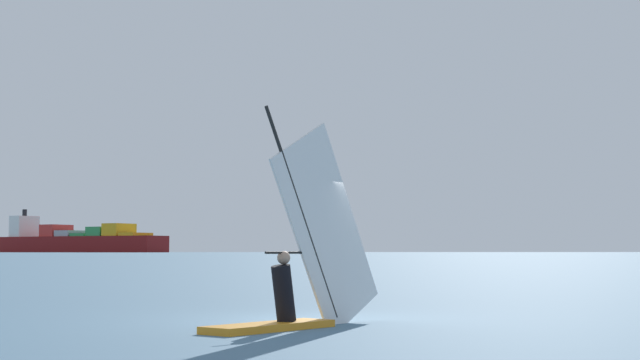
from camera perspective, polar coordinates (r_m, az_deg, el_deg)
name	(u,v)px	position (r m, az deg, el deg)	size (l,w,h in m)	color
ground_plane	(325,319)	(18.51, 0.29, -8.11)	(4000.00, 4000.00, 0.00)	#476B84
windsurfer	(299,273)	(16.50, -1.22, -5.43)	(3.93, 2.37, 3.90)	orange
cargo_ship	(77,241)	(866.48, -13.95, -3.45)	(126.74, 159.00, 38.24)	maroon
distant_headland	(153,241)	(1456.68, -9.71, -3.53)	(1085.53, 480.45, 30.85)	#756B56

